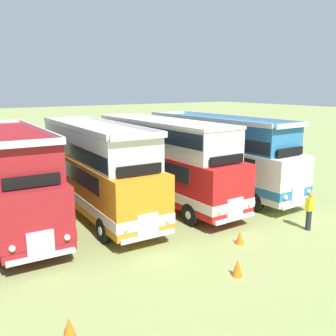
# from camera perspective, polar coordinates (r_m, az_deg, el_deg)

# --- Properties ---
(ground_plane) EXTENTS (200.00, 200.00, 0.00)m
(ground_plane) POSITION_cam_1_polar(r_m,az_deg,el_deg) (19.40, -10.43, -6.71)
(ground_plane) COLOR #8C9956
(bus_second_in_row) EXTENTS (3.08, 9.95, 4.52)m
(bus_second_in_row) POSITION_cam_1_polar(r_m,az_deg,el_deg) (17.93, -22.51, -1.21)
(bus_second_in_row) COLOR maroon
(bus_second_in_row) RESTS_ON ground
(bus_third_in_row) EXTENTS (3.07, 10.45, 4.52)m
(bus_third_in_row) POSITION_cam_1_polar(r_m,az_deg,el_deg) (18.82, -10.75, 0.14)
(bus_third_in_row) COLOR orange
(bus_third_in_row) RESTS_ON ground
(bus_fourth_in_row) EXTENTS (2.68, 11.01, 4.49)m
(bus_fourth_in_row) POSITION_cam_1_polar(r_m,az_deg,el_deg) (20.55, -0.75, 1.70)
(bus_fourth_in_row) COLOR red
(bus_fourth_in_row) RESTS_ON ground
(bus_fifth_in_row) EXTENTS (2.74, 11.45, 4.52)m
(bus_fifth_in_row) POSITION_cam_1_polar(r_m,az_deg,el_deg) (22.88, 7.43, 2.41)
(bus_fifth_in_row) COLOR silver
(bus_fifth_in_row) RESTS_ON ground
(cone_near_end) EXTENTS (0.36, 0.36, 0.56)m
(cone_near_end) POSITION_cam_1_polar(r_m,az_deg,el_deg) (15.73, 10.82, -10.24)
(cone_near_end) COLOR orange
(cone_near_end) RESTS_ON ground
(cone_mid_row) EXTENTS (0.36, 0.36, 0.61)m
(cone_mid_row) POSITION_cam_1_polar(r_m,az_deg,el_deg) (13.25, 10.47, -14.57)
(cone_mid_row) COLOR orange
(cone_mid_row) RESTS_ON ground
(cone_far_end) EXTENTS (0.36, 0.36, 0.62)m
(cone_far_end) POSITION_cam_1_polar(r_m,az_deg,el_deg) (10.57, -14.68, -22.36)
(cone_far_end) COLOR orange
(cone_far_end) RESTS_ON ground
(marshal_person) EXTENTS (0.36, 0.24, 1.73)m
(marshal_person) POSITION_cam_1_polar(r_m,az_deg,el_deg) (17.79, 20.57, -6.07)
(marshal_person) COLOR #23232D
(marshal_person) RESTS_ON ground
(rope_fence_line) EXTENTS (21.60, 0.08, 1.05)m
(rope_fence_line) POSITION_cam_1_polar(r_m,az_deg,el_deg) (28.02, -18.55, 0.13)
(rope_fence_line) COLOR #8C704C
(rope_fence_line) RESTS_ON ground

